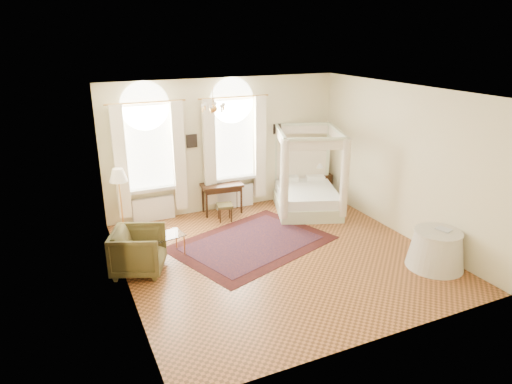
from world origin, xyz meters
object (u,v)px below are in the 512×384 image
(nightstand, at_px, (321,185))
(writing_desk, at_px, (222,188))
(stool, at_px, (225,207))
(armchair, at_px, (139,251))
(coffee_table, at_px, (167,237))
(side_table, at_px, (436,249))
(floor_lamp, at_px, (118,179))
(canopy_bed, at_px, (307,193))

(nightstand, xyz_separation_m, writing_desk, (-2.92, -0.00, 0.32))
(nightstand, distance_m, stool, 3.08)
(armchair, xyz_separation_m, coffee_table, (0.65, 0.44, -0.02))
(armchair, height_order, side_table, armchair)
(coffee_table, relative_size, floor_lamp, 0.48)
(writing_desk, bearing_deg, stool, -103.40)
(canopy_bed, height_order, nightstand, canopy_bed)
(floor_lamp, height_order, side_table, floor_lamp)
(floor_lamp, bearing_deg, armchair, -90.00)
(nightstand, relative_size, stool, 1.54)
(writing_desk, relative_size, armchair, 1.11)
(canopy_bed, bearing_deg, coffee_table, -165.58)
(writing_desk, distance_m, floor_lamp, 2.59)
(armchair, bearing_deg, side_table, -89.99)
(writing_desk, distance_m, coffee_table, 2.54)
(writing_desk, distance_m, armchair, 3.31)
(nightstand, relative_size, floor_lamp, 0.42)
(stool, distance_m, floor_lamp, 2.56)
(writing_desk, xyz_separation_m, stool, (-0.12, -0.51, -0.30))
(nightstand, relative_size, side_table, 0.60)
(writing_desk, xyz_separation_m, floor_lamp, (-2.48, -0.31, 0.67))
(coffee_table, xyz_separation_m, side_table, (4.60, -2.62, -0.04))
(canopy_bed, height_order, floor_lamp, canopy_bed)
(stool, xyz_separation_m, coffee_table, (-1.71, -1.22, 0.06))
(stool, relative_size, armchair, 0.45)
(armchair, bearing_deg, coffee_table, -33.36)
(canopy_bed, relative_size, stool, 5.44)
(nightstand, bearing_deg, canopy_bed, -140.56)
(canopy_bed, distance_m, coffee_table, 3.97)
(canopy_bed, relative_size, armchair, 2.46)
(writing_desk, height_order, coffee_table, writing_desk)
(canopy_bed, xyz_separation_m, floor_lamp, (-4.49, 0.44, 0.84))
(armchair, bearing_deg, stool, -32.33)
(writing_desk, height_order, stool, writing_desk)
(stool, bearing_deg, armchair, -144.87)
(nightstand, distance_m, coffee_table, 5.06)
(writing_desk, height_order, floor_lamp, floor_lamp)
(stool, height_order, coffee_table, coffee_table)
(nightstand, xyz_separation_m, side_table, (-0.15, -4.35, 0.04))
(canopy_bed, height_order, writing_desk, canopy_bed)
(canopy_bed, relative_size, floor_lamp, 1.51)
(stool, relative_size, coffee_table, 0.58)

